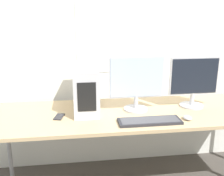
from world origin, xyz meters
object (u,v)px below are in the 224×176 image
at_px(cell_phone, 59,117).
at_px(monitor_right_near, 194,81).
at_px(keyboard, 150,121).
at_px(pc_tower, 86,89).
at_px(mouse, 187,118).
at_px(monitor_main, 136,82).

bearing_deg(cell_phone, monitor_right_near, 17.84).
bearing_deg(keyboard, monitor_right_near, 32.51).
xyz_separation_m(pc_tower, keyboard, (0.47, -0.34, -0.18)).
bearing_deg(pc_tower, cell_phone, -147.40).
distance_m(mouse, cell_phone, 1.03).
height_order(monitor_main, mouse, monitor_main).
relative_size(pc_tower, mouse, 5.56).
bearing_deg(keyboard, cell_phone, 164.14).
relative_size(monitor_right_near, cell_phone, 3.25).
bearing_deg(cell_phone, monitor_main, 20.30).
distance_m(pc_tower, cell_phone, 0.33).
relative_size(keyboard, mouse, 5.67).
distance_m(pc_tower, mouse, 0.87).
relative_size(monitor_right_near, mouse, 5.24).
bearing_deg(monitor_right_near, mouse, -119.54).
xyz_separation_m(pc_tower, mouse, (0.79, -0.33, -0.18)).
distance_m(monitor_main, keyboard, 0.38).
bearing_deg(monitor_main, pc_tower, 172.30).
bearing_deg(keyboard, mouse, 2.91).
bearing_deg(monitor_main, keyboard, -80.79).
relative_size(monitor_main, keyboard, 0.97).
xyz_separation_m(monitor_main, mouse, (0.36, -0.27, -0.24)).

